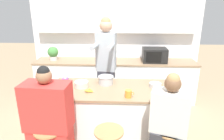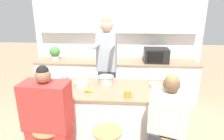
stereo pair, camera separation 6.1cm
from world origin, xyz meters
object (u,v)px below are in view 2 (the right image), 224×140
(kitchen_island, at_px, (112,115))
(juice_carton, at_px, (66,83))
(person_seated_near, at_px, (166,135))
(cooking_pot, at_px, (106,80))
(person_wrapped_blanket, at_px, (49,127))
(coffee_cup_near, at_px, (128,94))
(banana_bunch, at_px, (89,90))
(microwave, at_px, (156,55))
(person_cooking, at_px, (107,70))
(coffee_cup_far, at_px, (163,91))
(potted_plant, at_px, (55,53))
(fruit_bowl, at_px, (155,85))

(kitchen_island, distance_m, juice_carton, 0.83)
(person_seated_near, distance_m, cooking_pot, 1.17)
(kitchen_island, distance_m, cooking_pot, 0.54)
(person_wrapped_blanket, xyz_separation_m, coffee_cup_near, (0.92, 0.37, 0.28))
(person_wrapped_blanket, bearing_deg, juice_carton, 88.58)
(kitchen_island, xyz_separation_m, coffee_cup_near, (0.23, -0.27, 0.49))
(banana_bunch, bearing_deg, microwave, 54.51)
(cooking_pot, bearing_deg, person_seated_near, -46.39)
(cooking_pot, distance_m, microwave, 1.58)
(person_cooking, xyz_separation_m, person_wrapped_blanket, (-0.57, -1.27, -0.29))
(person_cooking, distance_m, coffee_cup_far, 1.12)
(person_seated_near, height_order, juice_carton, person_seated_near)
(coffee_cup_far, xyz_separation_m, banana_bunch, (-1.00, 0.01, -0.02))
(juice_carton, relative_size, microwave, 0.38)
(person_cooking, height_order, juice_carton, person_cooking)
(person_cooking, relative_size, juice_carton, 9.99)
(banana_bunch, distance_m, microwave, 1.95)
(person_seated_near, height_order, coffee_cup_near, person_seated_near)
(banana_bunch, height_order, juice_carton, juice_carton)
(potted_plant, bearing_deg, person_seated_near, -46.73)
(juice_carton, relative_size, potted_plant, 0.63)
(banana_bunch, bearing_deg, coffee_cup_far, -0.33)
(banana_bunch, bearing_deg, kitchen_island, 23.63)
(fruit_bowl, height_order, coffee_cup_far, coffee_cup_far)
(juice_carton, xyz_separation_m, microwave, (1.46, 1.52, 0.05))
(person_cooking, distance_m, banana_bunch, 0.78)
(fruit_bowl, bearing_deg, coffee_cup_far, -73.61)
(kitchen_island, bearing_deg, potted_plant, 131.89)
(kitchen_island, relative_size, fruit_bowl, 10.23)
(coffee_cup_far, bearing_deg, person_wrapped_blanket, -160.03)
(kitchen_island, distance_m, potted_plant, 2.07)
(person_cooking, bearing_deg, coffee_cup_far, -36.33)
(person_cooking, bearing_deg, person_seated_near, -51.10)
(kitchen_island, relative_size, juice_carton, 9.53)
(coffee_cup_near, height_order, juice_carton, juice_carton)
(kitchen_island, relative_size, coffee_cup_far, 14.97)
(potted_plant, bearing_deg, cooking_pot, -46.94)
(cooking_pot, bearing_deg, banana_bunch, -125.36)
(kitchen_island, distance_m, person_seated_near, 0.95)
(kitchen_island, height_order, coffee_cup_near, coffee_cup_near)
(coffee_cup_near, xyz_separation_m, coffee_cup_far, (0.47, 0.13, -0.01))
(person_seated_near, distance_m, potted_plant, 2.95)
(coffee_cup_far, relative_size, potted_plant, 0.40)
(potted_plant, bearing_deg, banana_bunch, -57.71)
(kitchen_island, height_order, microwave, microwave)
(person_wrapped_blanket, height_order, fruit_bowl, person_wrapped_blanket)
(coffee_cup_near, bearing_deg, juice_carton, 166.77)
(juice_carton, bearing_deg, potted_plant, 113.86)
(coffee_cup_near, height_order, banana_bunch, coffee_cup_near)
(kitchen_island, bearing_deg, fruit_bowl, 7.52)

